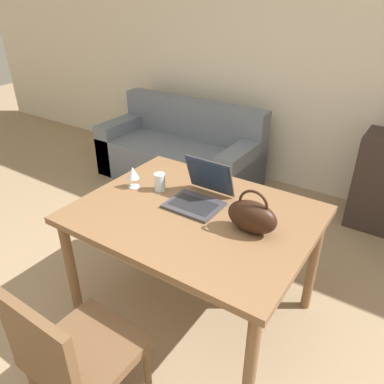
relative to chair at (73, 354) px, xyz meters
The scene contains 8 objects.
wall_back 3.10m from the chair, 87.50° to the left, with size 10.00×0.06×2.70m.
dining_table 0.90m from the chair, 86.57° to the left, with size 1.30×1.01×0.77m.
chair is the anchor object (origin of this frame).
couch 2.67m from the chair, 115.17° to the left, with size 1.70×0.77×0.82m.
laptop 1.06m from the chair, 88.95° to the left, with size 0.30×0.33×0.24m.
drinking_glass 1.06m from the chair, 105.18° to the left, with size 0.07×0.07×0.11m.
wine_glass 1.08m from the chair, 114.95° to the left, with size 0.07×0.07×0.14m.
handbag 1.04m from the chair, 65.78° to the left, with size 0.27×0.14×0.24m.
Camera 1 is at (0.90, -0.88, 1.88)m, focal length 35.00 mm.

